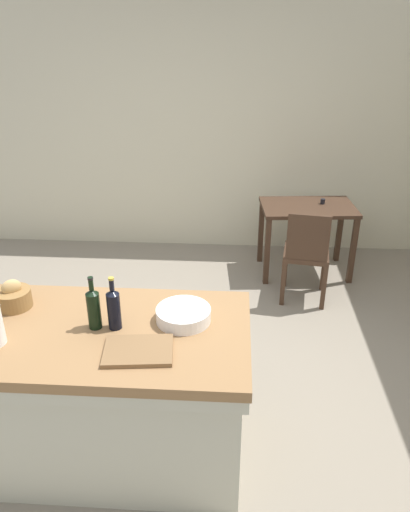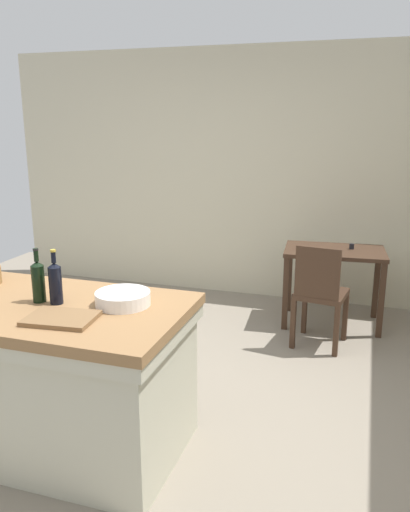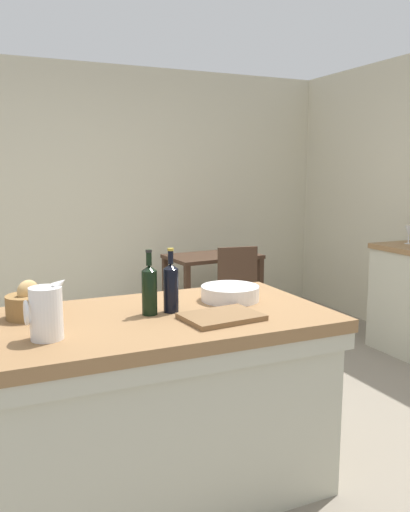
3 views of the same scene
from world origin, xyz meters
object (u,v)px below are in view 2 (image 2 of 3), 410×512
Objects in this scene: cutting_board at (61,318)px; island_table at (43,369)px; writing_desk at (334,262)px; wine_bottle_dark at (55,282)px; wash_bowl at (123,298)px; wooden_chair at (320,292)px; wine_bottle_amber at (38,280)px.

island_table is at bearing 146.00° from cutting_board.
wine_bottle_dark reaches higher than writing_desk.
cutting_board is at bearing -52.26° from wine_bottle_dark.
wooden_chair is at bearing 62.27° from wash_bowl.
wine_bottle_dark is at bearing -119.16° from writing_desk.
wine_bottle_amber is at bearing -127.04° from wooden_chair.
wine_bottle_amber reaches higher than wooden_chair.
cutting_board is at bearing -34.00° from island_table.
writing_desk is 3.12× the size of wash_bowl.
writing_desk is 2.85m from wine_bottle_amber.
wine_bottle_dark is (-0.16, 0.21, 0.11)m from cutting_board.
island_table is at bearing -126.89° from wooden_chair.
wooden_chair is 2.91× the size of wine_bottle_dark.
wash_bowl is 0.98× the size of wine_bottle_amber.
wine_bottle_dark is (-0.36, -0.09, 0.09)m from wash_bowl.
cutting_board reaches higher than writing_desk.
cutting_board reaches higher than island_table.
island_table is at bearing -111.45° from wine_bottle_amber.
wash_bowl is 0.38m from wine_bottle_dark.
cutting_board is (-0.20, -0.30, -0.03)m from wash_bowl.
wash_bowl reaches higher than writing_desk.
wine_bottle_dark reaches higher than wash_bowl.
wash_bowl reaches higher than wooden_chair.
island_table is 0.66m from wash_bowl.
wooden_chair is at bearing 61.44° from cutting_board.
wash_bowl is at bearing 14.00° from wine_bottle_dark.
island_table is 5.59× the size of wash_bowl.
wine_bottle_dark is 0.11m from wine_bottle_amber.
wash_bowl reaches higher than island_table.
wine_bottle_dark is at bearing -124.87° from wooden_chair.
wash_bowl is at bearing 11.21° from wine_bottle_amber.
wooden_chair is 2.36m from wine_bottle_amber.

